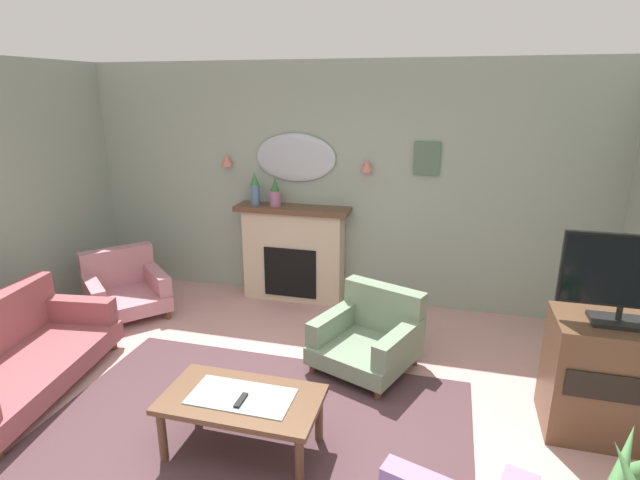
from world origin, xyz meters
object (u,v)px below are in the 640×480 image
(coffee_table, at_px, (242,404))
(floral_couch, at_px, (11,357))
(tv_remote, at_px, (241,401))
(armchair_near_fireplace, at_px, (124,287))
(armchair_beside_couch, at_px, (370,335))
(tv_cabinet, at_px, (606,378))
(wall_mirror, at_px, (295,158))
(mantel_vase_right, at_px, (275,194))
(framed_picture, at_px, (427,159))
(wall_sconce_right, at_px, (367,165))
(fireplace, at_px, (293,254))
(mantel_vase_centre, at_px, (255,189))
(wall_sconce_left, at_px, (227,160))
(tv_flatscreen, at_px, (626,277))

(coffee_table, xyz_separation_m, floral_couch, (-2.17, 0.18, -0.06))
(tv_remote, height_order, armchair_near_fireplace, armchair_near_fireplace)
(armchair_beside_couch, bearing_deg, tv_remote, -114.57)
(tv_cabinet, bearing_deg, wall_mirror, 147.24)
(mantel_vase_right, height_order, framed_picture, framed_picture)
(wall_sconce_right, height_order, coffee_table, wall_sconce_right)
(fireplace, bearing_deg, framed_picture, 5.77)
(mantel_vase_centre, xyz_separation_m, tv_cabinet, (3.42, -1.74, -0.90))
(wall_mirror, bearing_deg, armchair_beside_couch, -50.93)
(framed_picture, xyz_separation_m, floral_couch, (-3.19, -2.63, -1.43))
(wall_sconce_left, height_order, tv_cabinet, wall_sconce_left)
(mantel_vase_right, xyz_separation_m, armchair_near_fireplace, (-1.55, -0.85, -1.00))
(fireplace, height_order, floral_couch, fireplace)
(wall_sconce_left, distance_m, armchair_beside_couch, 2.78)
(mantel_vase_centre, distance_m, wall_sconce_right, 1.34)
(mantel_vase_right, xyz_separation_m, wall_sconce_left, (-0.65, 0.12, 0.35))
(mantel_vase_right, distance_m, tv_flatscreen, 3.62)
(armchair_beside_couch, height_order, tv_flatscreen, tv_flatscreen)
(wall_mirror, height_order, armchair_beside_couch, wall_mirror)
(mantel_vase_right, distance_m, floral_couch, 3.03)
(framed_picture, bearing_deg, fireplace, -174.23)
(mantel_vase_right, bearing_deg, tv_remote, -75.37)
(tv_remote, relative_size, armchair_beside_couch, 0.15)
(armchair_near_fireplace, height_order, armchair_beside_couch, same)
(mantel_vase_right, relative_size, tv_remote, 2.13)
(floral_couch, height_order, tv_cabinet, tv_cabinet)
(fireplace, bearing_deg, wall_sconce_right, 6.16)
(wall_sconce_right, relative_size, tv_cabinet, 0.16)
(wall_sconce_right, distance_m, tv_cabinet, 3.07)
(wall_sconce_left, height_order, coffee_table, wall_sconce_left)
(wall_sconce_right, height_order, tv_cabinet, wall_sconce_right)
(mantel_vase_centre, height_order, armchair_beside_couch, mantel_vase_centre)
(mantel_vase_right, bearing_deg, tv_flatscreen, -29.07)
(tv_remote, xyz_separation_m, floral_couch, (-2.20, 0.24, -0.13))
(fireplace, bearing_deg, wall_sconce_left, 173.84)
(tv_remote, bearing_deg, wall_mirror, 99.95)
(armchair_near_fireplace, bearing_deg, tv_cabinet, -10.68)
(mantel_vase_right, xyz_separation_m, framed_picture, (1.70, 0.18, 0.44))
(fireplace, distance_m, tv_remote, 2.76)
(fireplace, distance_m, armchair_beside_couch, 1.75)
(wall_mirror, distance_m, armchair_beside_couch, 2.31)
(fireplace, distance_m, mantel_vase_centre, 0.90)
(wall_mirror, relative_size, tv_cabinet, 1.07)
(fireplace, relative_size, armchair_beside_couch, 1.29)
(mantel_vase_right, xyz_separation_m, coffee_table, (0.68, -2.63, -0.92))
(wall_sconce_right, relative_size, framed_picture, 0.39)
(wall_mirror, bearing_deg, coffee_table, -80.29)
(wall_mirror, relative_size, armchair_near_fireplace, 0.84)
(wall_sconce_right, relative_size, tv_flatscreen, 0.17)
(mantel_vase_centre, distance_m, tv_cabinet, 3.94)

